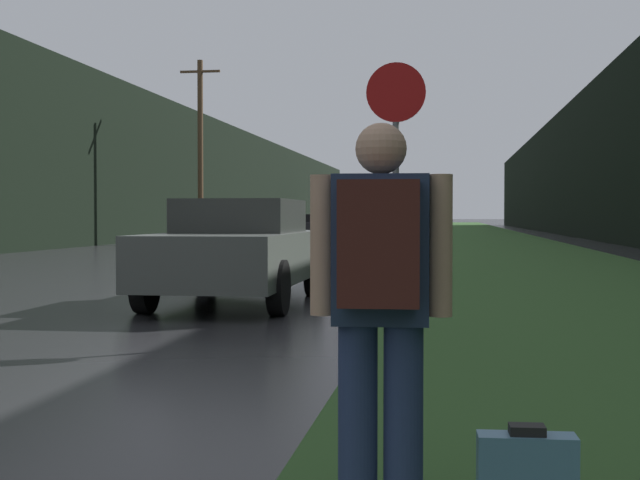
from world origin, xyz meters
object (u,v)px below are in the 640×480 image
Objects in this scene: stop_sign at (396,171)px; car_oncoming at (318,226)px; suitcase at (527,478)px; car_passing_near at (238,250)px; delivery_truck at (370,209)px; car_passing_far at (350,234)px; hitchhiker_with_backpack at (380,297)px.

stop_sign reaches higher than car_oncoming.
stop_sign is 0.61× the size of car_oncoming.
car_oncoming is at bearing 97.14° from suitcase.
car_passing_near is 0.66× the size of delivery_truck.
suitcase is at bearing 110.69° from car_passing_near.
suitcase is (0.88, -5.78, -1.55)m from stop_sign.
car_passing_near reaches higher than suitcase.
delivery_truck is (-0.00, 34.21, 1.19)m from car_oncoming.
car_passing_near is (-2.45, 3.05, -0.97)m from stop_sign.
stop_sign is 4.03m from car_passing_near.
stop_sign is 17.99m from car_passing_far.
car_passing_near is 0.99× the size of car_oncoming.
hitchhiker_with_backpack is 0.23× the size of delivery_truck.
car_passing_far is at bearing 97.84° from stop_sign.
car_passing_far is at bearing 94.31° from hitchhiker_with_backpack.
car_passing_near is 72.21m from delivery_truck.
car_passing_near is at bearing -86.50° from delivery_truck.
stop_sign is at bearing 96.41° from suitcase.
suitcase is at bearing -81.32° from stop_sign.
car_passing_far is 23.53m from car_oncoming.
stop_sign is 0.62× the size of car_passing_near.
car_passing_far is 0.96× the size of car_oncoming.
car_oncoming is (-4.41, 23.11, -0.01)m from car_passing_far.
car_passing_near is 1.03× the size of car_passing_far.
car_passing_near is (-2.74, 9.00, -0.17)m from hitchhiker_with_backpack.
car_oncoming is (-7.74, 46.68, 0.49)m from suitcase.
hitchhiker_with_backpack is (0.29, -5.96, -0.79)m from stop_sign.
car_passing_near is at bearing 108.41° from suitcase.
suitcase is 0.09× the size of car_passing_far.
car_oncoming is (-4.41, 37.86, -0.09)m from car_passing_near.
delivery_truck reaches higher than suitcase.
hitchhiker_with_backpack is 23.91m from car_passing_far.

